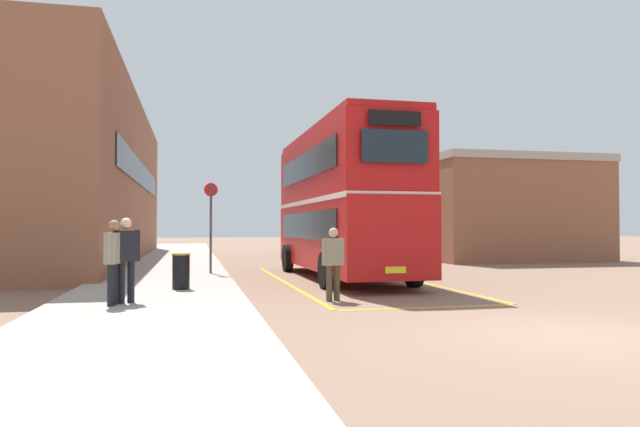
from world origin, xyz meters
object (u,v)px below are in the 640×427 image
at_px(double_decker_bus, 341,201).
at_px(pedestrian_boarding, 333,259).
at_px(pedestrian_waiting_near, 126,254).
at_px(litter_bin, 181,271).
at_px(bus_stop_sign, 211,219).
at_px(pedestrian_waiting_far, 113,256).
at_px(single_deck_bus, 339,227).

bearing_deg(double_decker_bus, pedestrian_boarding, -106.40).
relative_size(pedestrian_waiting_near, litter_bin, 1.95).
bearing_deg(pedestrian_waiting_near, pedestrian_boarding, 6.31).
distance_m(double_decker_bus, bus_stop_sign, 4.32).
relative_size(double_decker_bus, pedestrian_waiting_near, 5.90).
distance_m(pedestrian_boarding, bus_stop_sign, 7.18).
distance_m(pedestrian_waiting_far, litter_bin, 3.02).
height_order(pedestrian_boarding, pedestrian_waiting_near, pedestrian_waiting_near).
xyz_separation_m(double_decker_bus, single_deck_bus, (3.66, 14.76, -0.87)).
height_order(double_decker_bus, pedestrian_boarding, double_decker_bus).
relative_size(pedestrian_waiting_far, litter_bin, 1.90).
bearing_deg(pedestrian_boarding, pedestrian_waiting_far, -170.37).
bearing_deg(litter_bin, pedestrian_waiting_far, -114.64).
xyz_separation_m(double_decker_bus, pedestrian_waiting_far, (-6.22, -6.31, -1.42)).
bearing_deg(bus_stop_sign, single_deck_bus, 60.24).
bearing_deg(double_decker_bus, litter_bin, -144.08).
relative_size(pedestrian_boarding, pedestrian_waiting_near, 0.96).
bearing_deg(pedestrian_waiting_near, litter_bin, 66.99).
bearing_deg(pedestrian_boarding, double_decker_bus, 73.60).
bearing_deg(litter_bin, single_deck_bus, 64.79).
bearing_deg(pedestrian_waiting_far, pedestrian_waiting_near, 53.67).
distance_m(single_deck_bus, pedestrian_boarding, 20.98).
height_order(double_decker_bus, litter_bin, double_decker_bus).
bearing_deg(litter_bin, bus_stop_sign, 79.80).
bearing_deg(pedestrian_boarding, single_deck_bus, 75.38).
xyz_separation_m(single_deck_bus, pedestrian_waiting_far, (-9.89, -21.07, -0.55)).
xyz_separation_m(single_deck_bus, bus_stop_sign, (-7.79, -13.63, 0.26)).
bearing_deg(double_decker_bus, bus_stop_sign, 164.66).
bearing_deg(bus_stop_sign, pedestrian_waiting_near, -104.71).
bearing_deg(double_decker_bus, pedestrian_waiting_far, -134.59).
relative_size(double_decker_bus, pedestrian_waiting_far, 6.06).
height_order(pedestrian_waiting_near, pedestrian_waiting_far, pedestrian_waiting_near).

